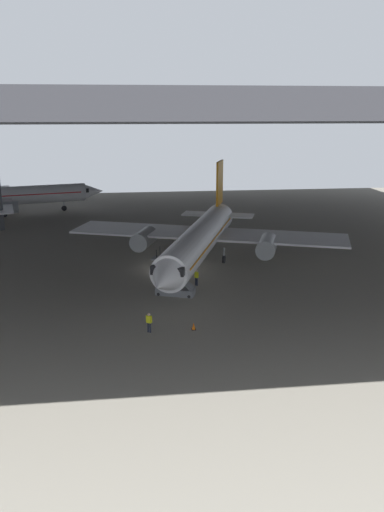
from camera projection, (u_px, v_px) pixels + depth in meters
The scene contains 8 objects.
ground_plane at pixel (172, 269), 56.60m from camera, with size 110.00×110.00×0.00m, color gray.
hangar_structure at pixel (161, 108), 64.95m from camera, with size 121.00×99.00×17.82m.
airplane_main at pixel (201, 238), 56.53m from camera, with size 32.37×32.58×10.66m.
boarding_stairs at pixel (175, 287), 48.59m from camera, with size 4.27×2.69×4.49m.
crew_worker_near_nose at pixel (149, 321), 40.23m from camera, with size 0.49×0.37×1.64m.
crew_worker_by_stairs at pixel (196, 277), 50.95m from camera, with size 0.40×0.44×1.67m.
airplane_distant at pixel (13, 196), 85.31m from camera, with size 29.51×28.99×9.62m.
traffic_cone_orange at pixel (194, 326), 40.90m from camera, with size 0.36×0.36×0.60m.
Camera 1 is at (-4.23, -53.87, 17.04)m, focal length 35.83 mm.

